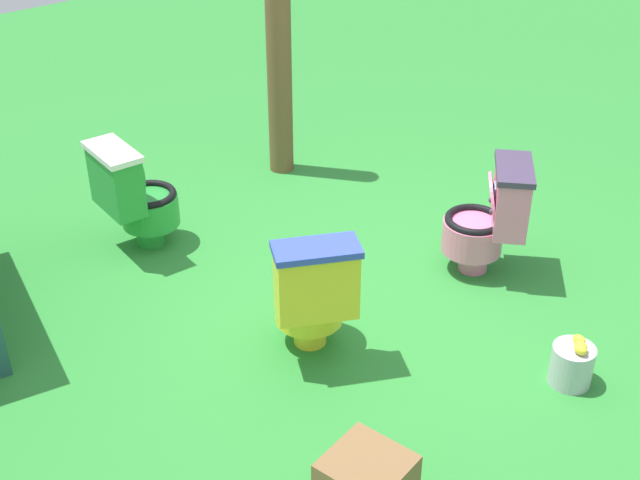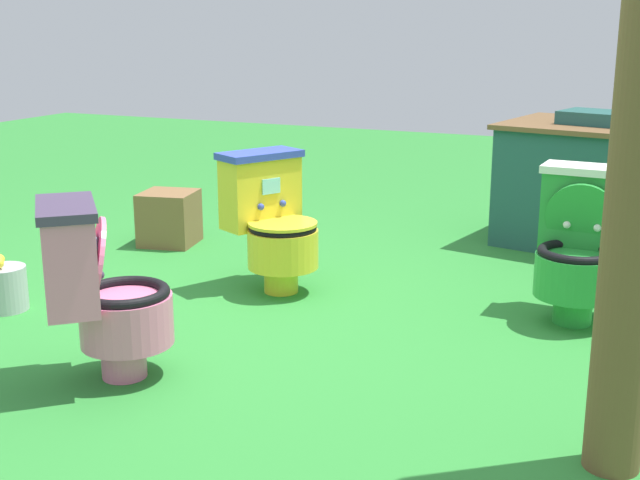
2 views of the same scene
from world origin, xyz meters
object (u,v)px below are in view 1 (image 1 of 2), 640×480
toilet_pink (490,218)px  wooden_post (279,55)px  toilet_green (135,196)px  lemon_bucket (572,364)px  toilet_yellow (312,293)px

toilet_pink → wooden_post: (1.92, 0.10, 0.52)m
toilet_green → lemon_bucket: 2.80m
toilet_pink → toilet_yellow: bearing=134.6°
toilet_green → lemon_bucket: bearing=24.6°
toilet_green → toilet_yellow: same height
toilet_yellow → wooden_post: wooden_post is taller
toilet_pink → toilet_yellow: same height
toilet_green → toilet_yellow: bearing=9.7°
toilet_green → lemon_bucket: (-2.60, -1.02, -0.26)m
wooden_post → toilet_green: bearing=102.1°
toilet_green → lemon_bucket: toilet_green is taller
toilet_green → toilet_pink: size_ratio=1.00×
toilet_green → toilet_yellow: size_ratio=1.00×
toilet_green → toilet_pink: (-1.62, -1.50, 0.00)m
wooden_post → lemon_bucket: size_ratio=6.48×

